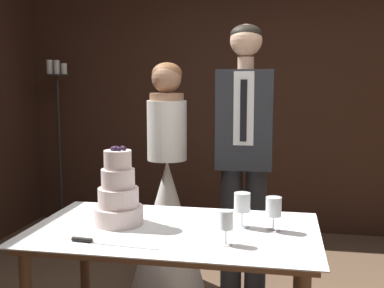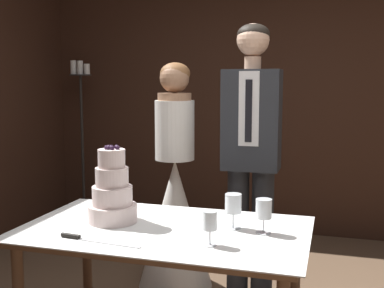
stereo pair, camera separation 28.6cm
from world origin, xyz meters
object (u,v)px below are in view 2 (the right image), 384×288
wine_glass_far (264,211)px  groom (251,147)px  cake_table (165,243)px  cake_knife (85,239)px  wine_glass_middle (233,205)px  wine_glass_near (210,223)px  bride (175,206)px  candle_stand (82,143)px  tiered_cake (112,194)px

wine_glass_far → groom: (-0.22, 0.93, 0.18)m
cake_table → cake_knife: cake_knife is taller
cake_knife → wine_glass_middle: wine_glass_middle is taller
wine_glass_near → wine_glass_far: size_ratio=0.93×
bride → wine_glass_near: bearing=-64.5°
cake_knife → wine_glass_middle: (0.63, 0.38, 0.11)m
wine_glass_middle → bride: bearing=124.3°
cake_table → candle_stand: (-1.67, 2.14, 0.19)m
cake_knife → wine_glass_far: 0.87m
wine_glass_middle → groom: bearing=94.0°
tiered_cake → groom: (0.57, 0.96, 0.15)m
candle_stand → wine_glass_near: bearing=-50.0°
wine_glass_middle → wine_glass_far: (0.16, -0.03, -0.01)m
tiered_cake → wine_glass_middle: (0.64, 0.06, -0.03)m
wine_glass_near → tiered_cake: bearing=159.9°
bride → wine_glass_far: bearing=-50.4°
wine_glass_near → cake_knife: bearing=-170.5°
cake_table → wine_glass_far: 0.53m
cake_knife → groom: (0.57, 1.27, 0.29)m
cake_table → groom: groom is taller
cake_knife → bride: bearing=94.4°
groom → candle_stand: 2.27m
cake_table → wine_glass_far: size_ratio=8.44×
tiered_cake → cake_knife: tiered_cake is taller
cake_table → cake_knife: 0.42m
wine_glass_near → groom: bearing=90.6°
wine_glass_far → cake_knife: bearing=-156.6°
wine_glass_middle → wine_glass_far: bearing=-12.2°
wine_glass_near → cake_table: bearing=146.8°
tiered_cake → wine_glass_middle: bearing=5.7°
wine_glass_far → candle_stand: 3.00m
wine_glass_middle → groom: (-0.06, 0.89, 0.17)m
groom → cake_table: bearing=-105.6°
wine_glass_near → bride: bearing=115.5°
tiered_cake → bride: bride is taller
cake_table → wine_glass_middle: (0.34, 0.09, 0.20)m
cake_table → wine_glass_near: bearing=-33.2°
tiered_cake → wine_glass_far: size_ratio=2.39×
tiered_cake → candle_stand: (-1.37, 2.12, -0.04)m
tiered_cake → groom: bearing=59.0°
wine_glass_far → candle_stand: bearing=136.0°
tiered_cake → wine_glass_far: (0.79, 0.03, -0.04)m
tiered_cake → bride: 1.01m
cake_table → tiered_cake: size_ratio=3.53×
cake_knife → candle_stand: (-1.37, 2.43, 0.10)m
tiered_cake → groom: 1.13m
bride → groom: bearing=-0.0°
bride → candle_stand: bearing=140.3°
tiered_cake → wine_glass_near: size_ratio=2.58×
cake_knife → wine_glass_near: size_ratio=2.66×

